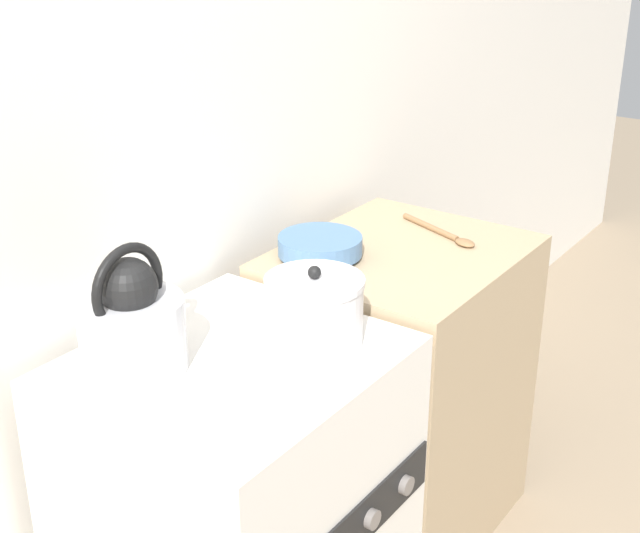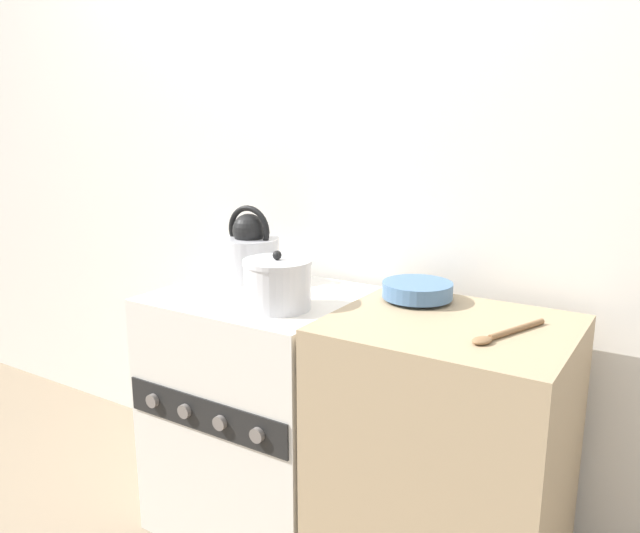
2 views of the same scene
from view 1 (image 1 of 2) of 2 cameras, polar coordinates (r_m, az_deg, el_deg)
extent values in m
cube|color=silver|center=(1.93, -14.40, 8.37)|extent=(7.00, 0.06, 2.50)
cube|color=silver|center=(2.07, -5.20, -15.90)|extent=(0.65, 0.58, 0.83)
cylinder|color=slate|center=(1.92, 3.35, -15.84)|extent=(0.04, 0.02, 0.04)
cylinder|color=slate|center=(2.01, 5.53, -13.75)|extent=(0.04, 0.02, 0.04)
cube|color=tan|center=(2.51, 4.93, -7.99)|extent=(0.65, 0.55, 0.85)
cylinder|color=silver|center=(1.80, -11.90, -4.31)|extent=(0.21, 0.21, 0.15)
sphere|color=black|center=(1.75, -12.18, -1.28)|extent=(0.12, 0.12, 0.12)
torus|color=black|center=(1.75, -12.17, -1.31)|extent=(0.18, 0.02, 0.18)
cone|color=silver|center=(1.85, -9.72, -2.55)|extent=(0.11, 0.05, 0.08)
cylinder|color=silver|center=(1.85, -0.35, -3.12)|extent=(0.20, 0.20, 0.14)
cylinder|color=silver|center=(1.82, -0.36, -0.99)|extent=(0.21, 0.21, 0.01)
sphere|color=black|center=(1.81, -0.36, -0.38)|extent=(0.03, 0.03, 0.03)
cylinder|color=#4C729E|center=(2.26, 0.01, 0.69)|extent=(0.10, 0.10, 0.01)
cylinder|color=#4C729E|center=(2.25, 0.01, 1.37)|extent=(0.21, 0.21, 0.05)
cylinder|color=olive|center=(2.46, 7.06, 2.53)|extent=(0.09, 0.21, 0.02)
ellipsoid|color=olive|center=(2.36, 9.26, 1.51)|extent=(0.06, 0.07, 0.02)
camera|label=2|loc=(2.50, 47.11, 8.31)|focal=35.00mm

